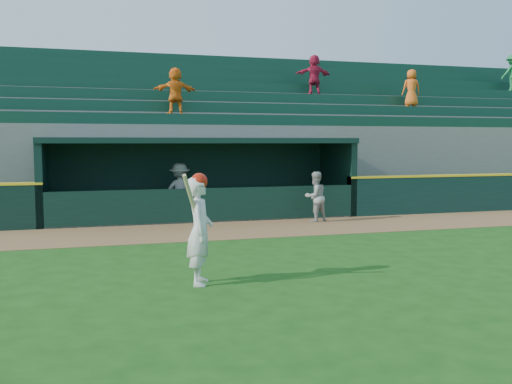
{
  "coord_description": "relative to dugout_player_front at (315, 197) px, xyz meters",
  "views": [
    {
      "loc": [
        -3.32,
        -9.68,
        2.33
      ],
      "look_at": [
        0.0,
        1.6,
        1.3
      ],
      "focal_mm": 40.0,
      "sensor_mm": 36.0,
      "label": 1
    }
  ],
  "objects": [
    {
      "name": "ground",
      "position": [
        -3.04,
        -5.76,
        -0.74
      ],
      "size": [
        120.0,
        120.0,
        0.0
      ],
      "primitive_type": "plane",
      "color": "#194611",
      "rests_on": "ground"
    },
    {
      "name": "warning_track",
      "position": [
        -3.04,
        -0.86,
        -0.73
      ],
      "size": [
        40.0,
        3.0,
        0.01
      ],
      "primitive_type": "cube",
      "color": "brown",
      "rests_on": "ground"
    },
    {
      "name": "dugout_player_front",
      "position": [
        0.0,
        0.0,
        0.0
      ],
      "size": [
        0.85,
        0.75,
        1.48
      ],
      "primitive_type": "imported",
      "rotation": [
        0.0,
        0.0,
        3.44
      ],
      "color": "#A0A19B",
      "rests_on": "ground"
    },
    {
      "name": "dugout_player_inside",
      "position": [
        -3.69,
        1.88,
        0.11
      ],
      "size": [
        1.14,
        0.71,
        1.69
      ],
      "primitive_type": "imported",
      "rotation": [
        0.0,
        0.0,
        3.07
      ],
      "color": "#A6A5A0",
      "rests_on": "ground"
    },
    {
      "name": "dugout",
      "position": [
        -3.04,
        2.24,
        0.62
      ],
      "size": [
        9.4,
        2.8,
        2.46
      ],
      "color": "slate",
      "rests_on": "ground"
    },
    {
      "name": "stands",
      "position": [
        -3.05,
        6.81,
        1.66
      ],
      "size": [
        34.5,
        6.25,
        7.6
      ],
      "color": "slate",
      "rests_on": "ground"
    },
    {
      "name": "batter_at_plate",
      "position": [
        -4.64,
        -6.35,
        0.18
      ],
      "size": [
        0.63,
        0.81,
        1.85
      ],
      "color": "silver",
      "rests_on": "ground"
    }
  ]
}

